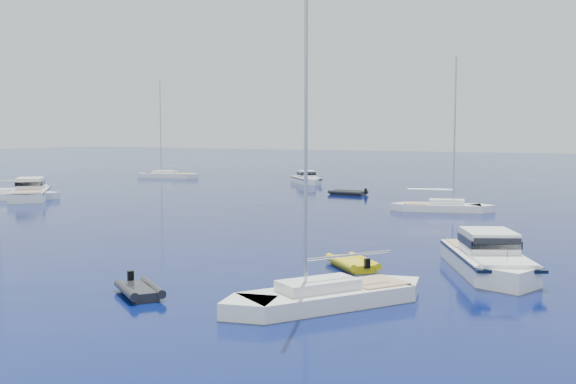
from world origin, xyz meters
name	(u,v)px	position (x,y,z in m)	size (l,w,h in m)	color
ground	(118,327)	(0.00, 0.00, 0.00)	(400.00, 400.00, 0.00)	#091A57
motor_cruiser_right	(489,273)	(8.79, 15.22, 0.00)	(2.91, 9.52, 2.50)	white
motor_cruiser_far_l	(31,199)	(-38.32, 29.24, 0.00)	(3.12, 10.20, 2.68)	silver
motor_cruiser_horizon	(307,183)	(-24.44, 60.31, 0.00)	(2.40, 7.85, 2.06)	white
sailboat_fore	(327,305)	(4.87, 6.05, 0.00)	(2.44, 9.39, 13.80)	silver
sailboat_mid_l	(9,200)	(-39.78, 27.83, 0.00)	(2.58, 9.94, 14.61)	white
sailboat_centre	(442,211)	(-0.50, 38.64, 0.00)	(2.30, 8.84, 13.00)	white
sailboat_far_l	(168,178)	(-46.15, 59.69, 0.00)	(2.52, 9.70, 14.26)	silver
tender_yellow	(353,268)	(2.75, 13.23, 0.00)	(1.91, 3.44, 0.95)	gold
tender_grey_near	(140,296)	(-2.33, 3.75, 0.00)	(1.68, 2.93, 0.95)	black
tender_grey_far	(348,195)	(-13.37, 48.41, 0.00)	(2.17, 4.02, 0.95)	black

